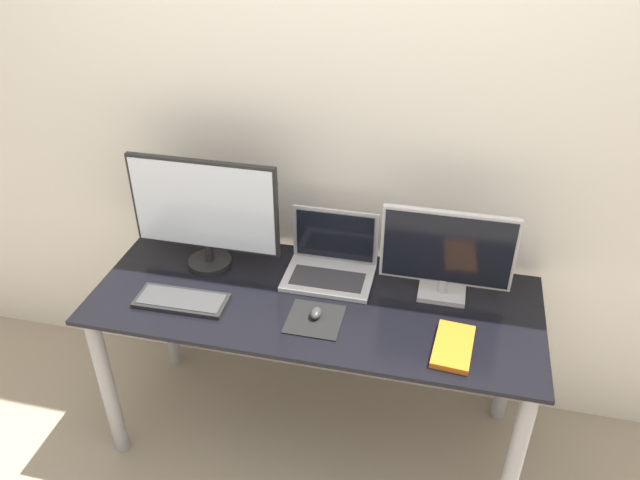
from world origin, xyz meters
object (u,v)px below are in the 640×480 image
monitor_right (447,253)px  mouse (316,313)px  laptop (331,260)px  monitor_left (204,211)px  keyboard (182,300)px  book (453,346)px

monitor_right → mouse: (-0.45, -0.24, -0.18)m
laptop → mouse: 0.30m
laptop → mouse: (0.01, -0.29, -0.04)m
monitor_left → laptop: monitor_left is taller
monitor_left → monitor_right: bearing=0.0°
monitor_right → keyboard: size_ratio=1.39×
mouse → book: 0.51m
monitor_right → mouse: monitor_right is taller
monitor_left → keyboard: monitor_left is taller
laptop → keyboard: laptop is taller
monitor_right → mouse: 0.54m
mouse → book: size_ratio=0.26×
laptop → keyboard: (-0.52, -0.32, -0.05)m
monitor_left → laptop: (0.51, 0.05, -0.19)m
monitor_right → keyboard: 1.03m
monitor_left → mouse: (0.52, -0.24, -0.24)m
keyboard → book: book is taller
mouse → monitor_left: bearing=154.7°
mouse → keyboard: bearing=-177.0°
keyboard → book: size_ratio=1.44×
monitor_right → book: size_ratio=2.01×
keyboard → mouse: bearing=3.0°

